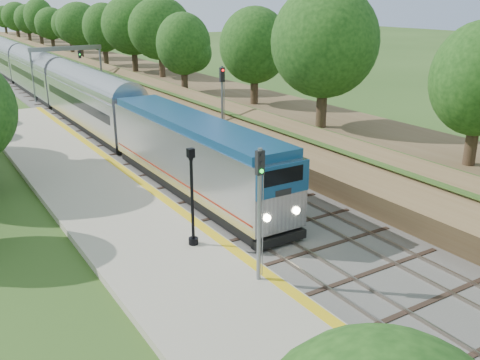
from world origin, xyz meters
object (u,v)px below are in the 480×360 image
signal_gantry (66,58)px  train (39,77)px  lamppost_far (192,203)px  signal_platform (259,201)px  signal_farside (222,100)px

signal_gantry → train: (-2.47, 4.00, -2.51)m
train → lamppost_far: (-3.67, -47.78, 0.19)m
signal_platform → train: bearing=86.8°
signal_gantry → lamppost_far: 44.27m
signal_gantry → lamppost_far: bearing=-98.0°
train → signal_platform: (-2.90, -52.21, 1.57)m
signal_gantry → signal_farside: 29.94m
lamppost_far → signal_gantry: bearing=82.0°
lamppost_far → signal_farside: bearing=55.0°
signal_gantry → lamppost_far: signal_gantry is taller
signal_platform → lamppost_far: bearing=99.9°
lamppost_far → signal_farside: (9.87, 14.08, 1.66)m
signal_farside → signal_platform: bearing=-116.2°
train → signal_platform: size_ratio=17.87×
signal_gantry → train: size_ratio=0.08×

